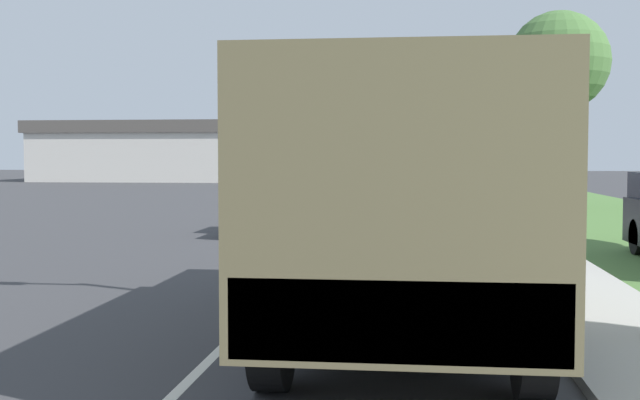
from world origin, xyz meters
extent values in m
plane|color=#38383A|center=(0.00, 40.00, 0.00)|extent=(180.00, 180.00, 0.00)
cube|color=silver|center=(0.00, 40.00, 0.00)|extent=(0.12, 120.00, 0.00)
cube|color=#ADAAA3|center=(4.50, 40.00, 0.06)|extent=(1.80, 120.00, 0.12)
cube|color=#4C7538|center=(8.90, 40.00, 0.01)|extent=(7.00, 120.00, 0.02)
cube|color=#606647|center=(1.98, 16.31, 1.66)|extent=(2.58, 2.16, 2.16)
cube|color=brown|center=(1.98, 12.46, 1.76)|extent=(2.58, 5.54, 2.36)
cube|color=#606647|center=(1.98, 9.73, 0.93)|extent=(2.45, 0.10, 0.60)
cube|color=red|center=(1.01, 9.71, 1.13)|extent=(0.12, 0.06, 0.12)
cube|color=red|center=(2.95, 9.71, 1.13)|extent=(0.12, 0.06, 0.12)
cylinder|color=black|center=(0.84, 16.20, 0.55)|extent=(0.30, 1.10, 1.10)
cylinder|color=black|center=(3.12, 16.20, 0.55)|extent=(0.30, 1.10, 1.10)
cylinder|color=black|center=(0.84, 11.07, 0.55)|extent=(0.30, 1.10, 1.10)
cylinder|color=black|center=(3.12, 11.07, 0.55)|extent=(0.30, 1.10, 1.10)
cylinder|color=black|center=(0.84, 12.73, 0.55)|extent=(0.30, 1.10, 1.10)
cylinder|color=black|center=(3.12, 12.73, 0.55)|extent=(0.30, 1.10, 1.10)
cube|color=silver|center=(-1.82, 25.96, 0.46)|extent=(1.89, 4.50, 0.57)
cube|color=black|center=(-1.82, 26.05, 1.05)|extent=(1.66, 2.03, 0.61)
cylinder|color=black|center=(-2.66, 27.40, 0.32)|extent=(0.20, 0.64, 0.64)
cylinder|color=black|center=(-0.97, 27.40, 0.32)|extent=(0.20, 0.64, 0.64)
cylinder|color=black|center=(-2.66, 24.52, 0.32)|extent=(0.20, 0.64, 0.64)
cylinder|color=black|center=(-0.97, 24.52, 0.32)|extent=(0.20, 0.64, 0.64)
cube|color=black|center=(-1.74, 42.41, 0.55)|extent=(1.88, 4.60, 0.76)
cube|color=black|center=(-1.74, 42.50, 1.31)|extent=(1.65, 2.07, 0.76)
cylinder|color=black|center=(-2.58, 43.89, 0.32)|extent=(0.20, 0.64, 0.64)
cylinder|color=black|center=(-0.90, 43.89, 0.32)|extent=(0.20, 0.64, 0.64)
cylinder|color=black|center=(-2.58, 40.94, 0.32)|extent=(0.20, 0.64, 0.64)
cylinder|color=black|center=(-0.90, 40.94, 0.32)|extent=(0.20, 0.64, 0.64)
cube|color=maroon|center=(2.13, 52.24, 0.48)|extent=(1.72, 4.82, 0.62)
cube|color=black|center=(2.13, 52.33, 1.12)|extent=(1.51, 2.17, 0.65)
cylinder|color=black|center=(1.37, 53.78, 0.32)|extent=(0.20, 0.64, 0.64)
cylinder|color=black|center=(2.89, 53.78, 0.32)|extent=(0.20, 0.64, 0.64)
cylinder|color=black|center=(1.37, 50.70, 0.32)|extent=(0.20, 0.64, 0.64)
cylinder|color=black|center=(2.89, 50.70, 0.32)|extent=(0.20, 0.64, 0.64)
cube|color=maroon|center=(1.93, 66.48, 0.47)|extent=(1.82, 4.03, 0.59)
cube|color=black|center=(1.93, 66.56, 1.08)|extent=(1.60, 1.82, 0.63)
cylinder|color=black|center=(1.12, 67.77, 0.32)|extent=(0.20, 0.64, 0.64)
cylinder|color=black|center=(2.74, 67.77, 0.32)|extent=(0.20, 0.64, 0.64)
cylinder|color=black|center=(1.12, 65.19, 0.32)|extent=(0.20, 0.64, 0.64)
cylinder|color=black|center=(2.74, 65.19, 0.32)|extent=(0.20, 0.64, 0.64)
cube|color=#B7BABF|center=(-2.17, 78.41, 0.50)|extent=(1.70, 4.62, 0.65)
cube|color=black|center=(-2.17, 78.50, 1.17)|extent=(1.50, 2.08, 0.68)
cylinder|color=black|center=(-2.92, 79.89, 0.32)|extent=(0.20, 0.64, 0.64)
cylinder|color=black|center=(-1.42, 79.89, 0.32)|extent=(0.20, 0.64, 0.64)
cylinder|color=black|center=(-2.92, 76.93, 0.32)|extent=(0.20, 0.64, 0.64)
cylinder|color=black|center=(-1.42, 76.93, 0.32)|extent=(0.20, 0.64, 0.64)
cylinder|color=black|center=(6.86, 21.73, 0.40)|extent=(0.24, 0.76, 0.76)
cylinder|color=brown|center=(7.87, 37.67, 2.43)|extent=(0.26, 0.26, 4.82)
sphere|color=#477038|center=(7.87, 37.67, 5.97)|extent=(4.10, 4.10, 4.10)
cube|color=beige|center=(-21.43, 73.77, 2.07)|extent=(18.08, 11.82, 4.13)
cube|color=#514C47|center=(-21.43, 73.77, 4.65)|extent=(18.80, 12.30, 1.03)
camera|label=1|loc=(2.10, 4.04, 2.10)|focal=45.00mm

